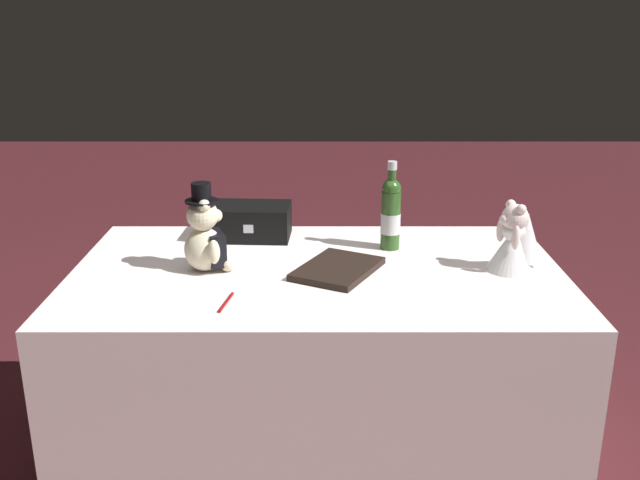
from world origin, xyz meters
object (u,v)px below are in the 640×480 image
object	(u,v)px
teddy_bear_groom	(210,237)
signing_pen	(229,301)
gift_case_black	(252,221)
guestbook	(340,269)
teddy_bear_bride	(520,241)
champagne_bottle	(393,213)

from	to	relation	value
teddy_bear_groom	signing_pen	size ratio (longest dim) A/B	2.08
teddy_bear_groom	gift_case_black	distance (m)	0.36
teddy_bear_groom	guestbook	xyz separation A→B (m)	(0.42, -0.02, -0.10)
signing_pen	teddy_bear_bride	bearing A→B (deg)	16.81
teddy_bear_groom	teddy_bear_bride	size ratio (longest dim) A/B	1.27
teddy_bear_groom	champagne_bottle	bearing A→B (deg)	19.32
gift_case_black	champagne_bottle	bearing A→B (deg)	-13.96
teddy_bear_groom	signing_pen	xyz separation A→B (m)	(0.09, -0.27, -0.10)
gift_case_black	teddy_bear_bride	bearing A→B (deg)	-20.67
teddy_bear_bride	gift_case_black	distance (m)	0.95
signing_pen	teddy_bear_groom	bearing A→B (deg)	108.90
teddy_bear_bride	gift_case_black	bearing A→B (deg)	159.33
teddy_bear_groom	teddy_bear_bride	world-z (taller)	teddy_bear_groom
champagne_bottle	teddy_bear_bride	bearing A→B (deg)	-28.64
gift_case_black	guestbook	xyz separation A→B (m)	(0.31, -0.36, -0.05)
guestbook	champagne_bottle	bearing A→B (deg)	78.68
signing_pen	gift_case_black	xyz separation A→B (m)	(0.01, 0.61, 0.06)
champagne_bottle	guestbook	world-z (taller)	champagne_bottle
signing_pen	gift_case_black	size ratio (longest dim) A/B	0.46
teddy_bear_bride	guestbook	xyz separation A→B (m)	(-0.57, -0.02, -0.09)
guestbook	gift_case_black	bearing A→B (deg)	158.72
teddy_bear_bride	signing_pen	distance (m)	0.94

